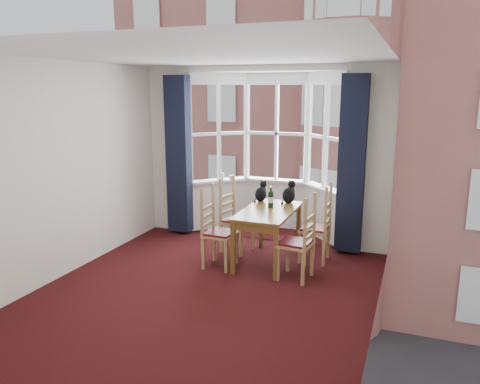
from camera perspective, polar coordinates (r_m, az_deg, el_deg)
The scene contains 22 objects.
floor at distance 5.86m, azimuth -4.31°, elevation -12.15°, with size 4.50×4.50×0.00m, color black.
ceiling at distance 5.34m, azimuth -4.83°, elevation 16.31°, with size 4.50×4.50×0.00m, color white.
wall_left at distance 6.53m, azimuth -20.66°, elevation 2.52°, with size 4.50×4.50×0.00m, color silver.
wall_right at distance 4.93m, azimuth 16.97°, elevation -0.27°, with size 4.50×4.50×0.00m, color silver.
wall_near at distance 3.59m, azimuth -20.12°, elevation -5.24°, with size 4.00×4.00×0.00m, color silver.
wall_back_pier_left at distance 8.15m, azimuth -8.32°, elevation 5.06°, with size 0.70×0.12×2.80m, color silver.
wall_back_pier_right at distance 7.16m, azimuth 15.50°, elevation 3.71°, with size 0.70×0.12×2.80m, color silver.
bay_window at distance 7.97m, azimuth 3.94°, elevation 5.00°, with size 2.76×0.94×2.80m.
curtain_left at distance 7.89m, azimuth -7.48°, elevation 4.48°, with size 0.38×0.22×2.60m, color black.
curtain_right at distance 7.02m, azimuth 13.46°, elevation 3.23°, with size 0.38×0.22×2.60m, color black.
dining_table at distance 6.62m, azimuth 3.47°, elevation -3.09°, with size 0.70×1.30×0.77m.
chair_left_near at distance 6.53m, azimuth -3.21°, elevation -5.06°, with size 0.41×0.43×0.92m.
chair_left_far at distance 7.14m, azimuth -0.95°, elevation -3.49°, with size 0.47×0.49×0.92m.
chair_right_near at distance 6.11m, azimuth 7.62°, elevation -6.42°, with size 0.44×0.46×0.92m.
chair_right_far at distance 6.77m, azimuth 9.84°, elevation -4.57°, with size 0.40×0.42×0.92m.
cat_left at distance 7.08m, azimuth 2.59°, elevation -0.11°, with size 0.20×0.26×0.33m.
cat_right at distance 7.00m, azimuth 6.01°, elevation -0.23°, with size 0.23×0.29×0.35m.
wine_bottle at distance 6.70m, azimuth 3.76°, elevation -0.77°, with size 0.08×0.08×0.31m.
candle_tall at distance 8.19m, azimuth -2.17°, elevation 1.91°, with size 0.06×0.06×0.13m, color white.
candle_short at distance 8.16m, azimuth -1.12°, elevation 1.75°, with size 0.06×0.06×0.09m, color white.
street at distance 38.08m, azimuth 16.81°, elevation -0.76°, with size 80.00×80.00×0.00m, color #333335.
tenement_building at distance 18.98m, azimuth 14.05°, elevation 9.67°, with size 18.40×7.80×15.20m.
Camera 1 is at (2.29, -4.81, 2.45)m, focal length 35.00 mm.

